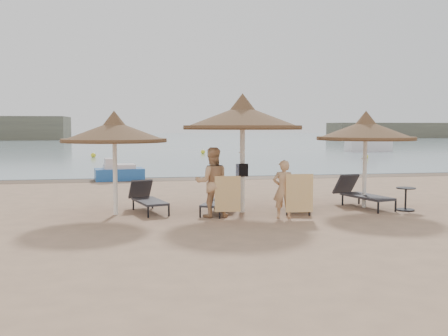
# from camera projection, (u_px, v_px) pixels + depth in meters

# --- Properties ---
(ground) EXTENTS (160.00, 160.00, 0.00)m
(ground) POSITION_uv_depth(u_px,v_px,m) (248.00, 215.00, 13.31)
(ground) COLOR tan
(ground) RESTS_ON ground
(sea) EXTENTS (200.00, 140.00, 0.03)m
(sea) POSITION_uv_depth(u_px,v_px,m) (154.00, 139.00, 91.87)
(sea) COLOR #79949E
(sea) RESTS_ON ground
(wet_sand_strip) EXTENTS (200.00, 1.60, 0.01)m
(wet_sand_strip) POSITION_uv_depth(u_px,v_px,m) (203.00, 178.00, 22.54)
(wet_sand_strip) COLOR brown
(wet_sand_strip) RESTS_ON ground
(far_shore) EXTENTS (150.00, 54.80, 12.00)m
(far_shore) POSITION_uv_depth(u_px,v_px,m) (6.00, 123.00, 85.23)
(far_shore) COLOR #64604A
(far_shore) RESTS_ON ground
(palapa_left) EXTENTS (2.81, 2.81, 2.78)m
(palapa_left) POSITION_uv_depth(u_px,v_px,m) (114.00, 132.00, 13.17)
(palapa_left) COLOR white
(palapa_left) RESTS_ON ground
(palapa_center) EXTENTS (3.29, 3.29, 3.26)m
(palapa_center) POSITION_uv_depth(u_px,v_px,m) (242.00, 118.00, 13.55)
(palapa_center) COLOR white
(palapa_center) RESTS_ON ground
(palapa_right) EXTENTS (2.84, 2.84, 2.82)m
(palapa_right) POSITION_uv_depth(u_px,v_px,m) (366.00, 131.00, 14.37)
(palapa_right) COLOR white
(palapa_right) RESTS_ON ground
(lounger_far_left) EXTENTS (1.11, 1.97, 0.84)m
(lounger_far_left) POSITION_uv_depth(u_px,v_px,m) (147.00, 198.00, 13.89)
(lounger_far_left) COLOR black
(lounger_far_left) RESTS_ON ground
(lounger_near_left) EXTENTS (1.28, 1.83, 0.79)m
(lounger_near_left) POSITION_uv_depth(u_px,v_px,m) (220.00, 199.00, 13.76)
(lounger_near_left) COLOR black
(lounger_near_left) RESTS_ON ground
(lounger_near_right) EXTENTS (1.19, 2.05, 0.87)m
(lounger_near_right) POSITION_uv_depth(u_px,v_px,m) (298.00, 196.00, 14.23)
(lounger_near_right) COLOR black
(lounger_near_right) RESTS_ON ground
(lounger_far_right) EXTENTS (1.17, 2.15, 0.92)m
(lounger_far_right) POSITION_uv_depth(u_px,v_px,m) (361.00, 193.00, 14.65)
(lounger_far_right) COLOR black
(lounger_far_right) RESTS_ON ground
(side_table) EXTENTS (0.54, 0.54, 0.65)m
(side_table) POSITION_uv_depth(u_px,v_px,m) (406.00, 200.00, 14.03)
(side_table) COLOR black
(side_table) RESTS_ON ground
(person_left) EXTENTS (1.00, 0.68, 2.11)m
(person_left) POSITION_uv_depth(u_px,v_px,m) (212.00, 177.00, 12.99)
(person_left) COLOR tan
(person_left) RESTS_ON ground
(person_right) EXTENTS (0.90, 0.69, 1.75)m
(person_right) POSITION_uv_depth(u_px,v_px,m) (283.00, 185.00, 12.80)
(person_right) COLOR tan
(person_right) RESTS_ON ground
(towel_left) EXTENTS (0.66, 0.09, 0.93)m
(towel_left) POSITION_uv_depth(u_px,v_px,m) (228.00, 194.00, 12.74)
(towel_left) COLOR orange
(towel_left) RESTS_ON ground
(towel_right) EXTENTS (0.70, 0.09, 0.98)m
(towel_right) POSITION_uv_depth(u_px,v_px,m) (300.00, 193.00, 12.63)
(towel_right) COLOR orange
(towel_right) RESTS_ON ground
(bag_patterned) EXTENTS (0.28, 0.11, 0.35)m
(bag_patterned) POSITION_uv_depth(u_px,v_px,m) (241.00, 170.00, 13.85)
(bag_patterned) COLOR silver
(bag_patterned) RESTS_ON ground
(bag_dark) EXTENTS (0.25, 0.11, 0.35)m
(bag_dark) POSITION_uv_depth(u_px,v_px,m) (244.00, 170.00, 13.52)
(bag_dark) COLOR black
(bag_dark) RESTS_ON ground
(pedal_boat) EXTENTS (2.23, 1.51, 0.97)m
(pedal_boat) POSITION_uv_depth(u_px,v_px,m) (119.00, 172.00, 21.85)
(pedal_boat) COLOR #235CAD
(pedal_boat) RESTS_ON ground
(buoy_left) EXTENTS (0.38, 0.38, 0.38)m
(buoy_left) POSITION_uv_depth(u_px,v_px,m) (93.00, 155.00, 37.28)
(buoy_left) COLOR yellow
(buoy_left) RESTS_ON ground
(buoy_mid) EXTENTS (0.37, 0.37, 0.37)m
(buoy_mid) POSITION_uv_depth(u_px,v_px,m) (203.00, 152.00, 42.21)
(buoy_mid) COLOR yellow
(buoy_mid) RESTS_ON ground
(buoy_right) EXTENTS (0.38, 0.38, 0.38)m
(buoy_right) POSITION_uv_depth(u_px,v_px,m) (365.00, 157.00, 35.65)
(buoy_right) COLOR yellow
(buoy_right) RESTS_ON ground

